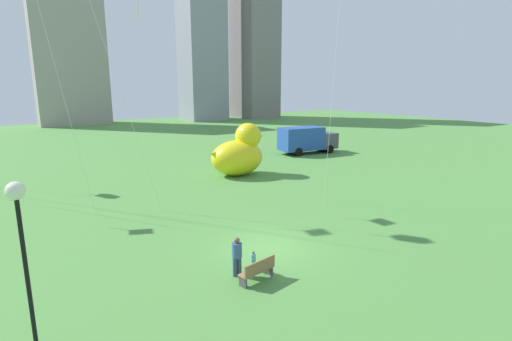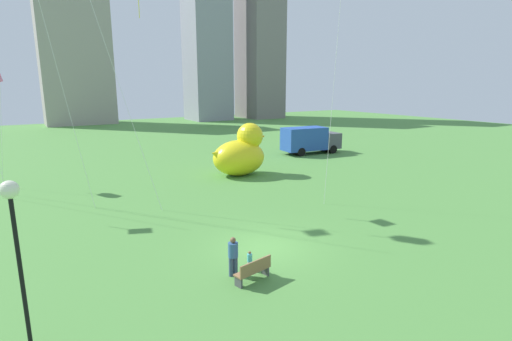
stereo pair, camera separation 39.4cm
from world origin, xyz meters
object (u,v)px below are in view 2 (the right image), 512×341
at_px(giant_inflatable_duck, 241,153).
at_px(box_truck, 310,140).
at_px(park_bench, 254,270).
at_px(person_child, 250,260).
at_px(lamppost, 14,221).
at_px(person_adult, 233,255).

relative_size(giant_inflatable_duck, box_truck, 0.77).
xyz_separation_m(park_bench, box_truck, (19.94, 20.81, 0.98)).
xyz_separation_m(person_child, box_truck, (19.62, 19.98, 0.99)).
relative_size(park_bench, lamppost, 0.33).
distance_m(person_child, lamppost, 8.53).
relative_size(person_adult, person_child, 1.89).
xyz_separation_m(park_bench, giant_inflatable_duck, (8.57, 15.92, 1.34)).
distance_m(lamppost, box_truck, 34.45).
relative_size(person_adult, lamppost, 0.32).
bearing_deg(park_bench, person_child, 68.63).
distance_m(person_adult, lamppost, 7.68).
bearing_deg(person_adult, giant_inflatable_duck, 59.17).
height_order(person_child, lamppost, lamppost).
height_order(lamppost, box_truck, lamppost).
relative_size(person_child, lamppost, 0.17).
bearing_deg(person_adult, person_child, -0.60).
height_order(person_adult, giant_inflatable_duck, giant_inflatable_duck).
xyz_separation_m(person_adult, person_child, (0.75, -0.01, -0.42)).
bearing_deg(person_child, park_bench, -111.37).
height_order(giant_inflatable_duck, lamppost, lamppost).
distance_m(person_adult, box_truck, 28.53).
relative_size(person_child, box_truck, 0.13).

